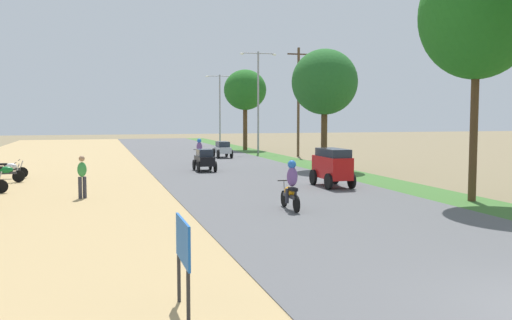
# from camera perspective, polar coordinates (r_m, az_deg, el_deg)

# --- Properties ---
(parked_motorbike_fifth) EXTENTS (1.80, 0.54, 0.94)m
(parked_motorbike_fifth) POSITION_cam_1_polar(r_m,az_deg,el_deg) (28.89, -23.90, -1.13)
(parked_motorbike_fifth) COLOR black
(parked_motorbike_fifth) RESTS_ON dirt_shoulder
(parked_motorbike_sixth) EXTENTS (1.80, 0.54, 0.94)m
(parked_motorbike_sixth) POSITION_cam_1_polar(r_m,az_deg,el_deg) (30.72, -23.51, -0.81)
(parked_motorbike_sixth) COLOR black
(parked_motorbike_sixth) RESTS_ON dirt_shoulder
(street_signboard) EXTENTS (0.06, 1.30, 1.50)m
(street_signboard) POSITION_cam_1_polar(r_m,az_deg,el_deg) (9.20, -7.34, -8.68)
(street_signboard) COLOR #262628
(street_signboard) RESTS_ON dirt_shoulder
(pedestrian_on_shoulder) EXTENTS (0.43, 0.37, 1.62)m
(pedestrian_on_shoulder) POSITION_cam_1_polar(r_m,az_deg,el_deg) (22.41, -17.05, -1.41)
(pedestrian_on_shoulder) COLOR #33333D
(pedestrian_on_shoulder) RESTS_ON dirt_shoulder
(median_tree_second) EXTENTS (4.14, 4.14, 8.99)m
(median_tree_second) POSITION_cam_1_polar(r_m,az_deg,el_deg) (22.42, 21.31, 13.31)
(median_tree_second) COLOR #4C351E
(median_tree_second) RESTS_ON median_strip
(median_tree_third) EXTENTS (3.81, 3.81, 6.96)m
(median_tree_third) POSITION_cam_1_polar(r_m,az_deg,el_deg) (33.33, 6.90, 7.74)
(median_tree_third) COLOR #4C351E
(median_tree_third) RESTS_ON median_strip
(median_tree_fourth) EXTENTS (3.84, 3.84, 7.26)m
(median_tree_fourth) POSITION_cam_1_polar(r_m,az_deg,el_deg) (51.72, -1.10, 7.01)
(median_tree_fourth) COLOR #4C351E
(median_tree_fourth) RESTS_ON median_strip
(streetlamp_near) EXTENTS (3.16, 0.20, 8.41)m
(streetlamp_near) POSITION_cam_1_polar(r_m,az_deg,el_deg) (47.62, 0.22, 6.52)
(streetlamp_near) COLOR gray
(streetlamp_near) RESTS_ON median_strip
(streetlamp_mid) EXTENTS (3.16, 0.20, 7.53)m
(streetlamp_mid) POSITION_cam_1_polar(r_m,az_deg,el_deg) (62.25, -3.65, 5.63)
(streetlamp_mid) COLOR gray
(streetlamp_mid) RESTS_ON median_strip
(utility_pole_near) EXTENTS (1.80, 0.20, 8.38)m
(utility_pole_near) POSITION_cam_1_polar(r_m,az_deg,el_deg) (44.28, 4.27, 6.03)
(utility_pole_near) COLOR brown
(utility_pole_near) RESTS_ON ground
(car_van_red) EXTENTS (1.19, 2.41, 1.67)m
(car_van_red) POSITION_cam_1_polar(r_m,az_deg,el_deg) (25.00, 7.65, -0.52)
(car_van_red) COLOR red
(car_van_red) RESTS_ON road_strip
(car_hatchback_black) EXTENTS (1.04, 2.00, 1.23)m
(car_hatchback_black) POSITION_cam_1_polar(r_m,az_deg,el_deg) (31.86, -5.19, 0.08)
(car_hatchback_black) COLOR black
(car_hatchback_black) RESTS_ON road_strip
(car_sedan_silver) EXTENTS (1.10, 2.26, 1.19)m
(car_sedan_silver) POSITION_cam_1_polar(r_m,az_deg,el_deg) (41.90, -3.38, 1.14)
(car_sedan_silver) COLOR #B7BCC1
(car_sedan_silver) RESTS_ON road_strip
(motorbike_foreground_rider) EXTENTS (0.54, 1.80, 1.66)m
(motorbike_foreground_rider) POSITION_cam_1_polar(r_m,az_deg,el_deg) (18.72, 3.51, -2.69)
(motorbike_foreground_rider) COLOR black
(motorbike_foreground_rider) RESTS_ON road_strip
(motorbike_ahead_second) EXTENTS (0.54, 1.80, 1.66)m
(motorbike_ahead_second) POSITION_cam_1_polar(r_m,az_deg,el_deg) (36.07, -5.74, 0.77)
(motorbike_ahead_second) COLOR black
(motorbike_ahead_second) RESTS_ON road_strip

